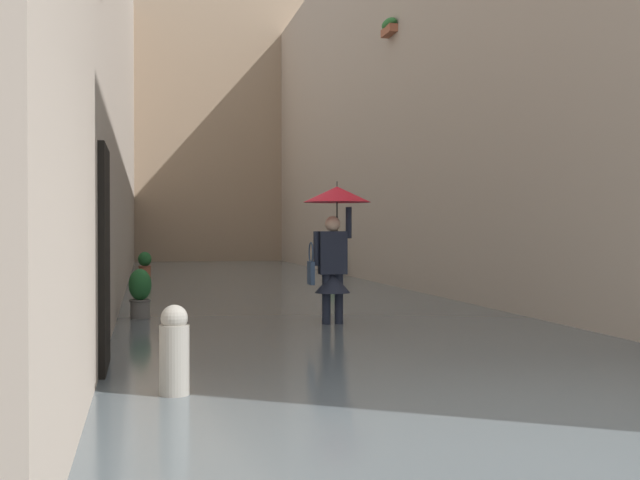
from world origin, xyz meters
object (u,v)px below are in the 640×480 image
(person_wading, at_px, (334,230))
(potted_plant_mid_right, at_px, (145,265))
(potted_plant_near_right, at_px, (140,295))
(potted_plant_near_left, at_px, (333,262))
(mooring_bollard, at_px, (174,356))

(person_wading, relative_size, potted_plant_mid_right, 2.62)
(potted_plant_near_right, distance_m, potted_plant_near_left, 11.33)
(person_wading, height_order, potted_plant_near_right, person_wading)
(potted_plant_near_right, bearing_deg, person_wading, 154.41)
(mooring_bollard, bearing_deg, potted_plant_near_left, -107.84)
(person_wading, height_order, mooring_bollard, person_wading)
(potted_plant_near_right, height_order, mooring_bollard, potted_plant_near_right)
(potted_plant_near_left, height_order, mooring_bollard, potted_plant_near_left)
(person_wading, height_order, potted_plant_mid_right, person_wading)
(potted_plant_mid_right, bearing_deg, potted_plant_near_left, 175.15)
(potted_plant_mid_right, height_order, potted_plant_near_left, potted_plant_near_left)
(potted_plant_mid_right, bearing_deg, person_wading, 102.42)
(potted_plant_mid_right, relative_size, mooring_bollard, 0.97)
(potted_plant_near_right, relative_size, potted_plant_near_left, 0.92)
(potted_plant_mid_right, relative_size, potted_plant_near_left, 0.88)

